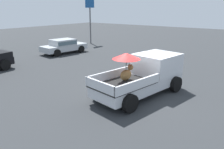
{
  "coord_description": "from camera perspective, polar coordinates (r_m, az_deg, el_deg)",
  "views": [
    {
      "loc": [
        -9.14,
        -5.19,
        4.21
      ],
      "look_at": [
        -0.89,
        1.01,
        1.1
      ],
      "focal_mm": 35.91,
      "sensor_mm": 36.0,
      "label": 1
    }
  ],
  "objects": [
    {
      "name": "parked_sedan_near",
      "position": [
        21.83,
        -12.21,
        7.24
      ],
      "size": [
        4.48,
        2.38,
        1.33
      ],
      "rotation": [
        0.0,
        0.0,
        -0.12
      ],
      "color": "black",
      "rests_on": "ground"
    },
    {
      "name": "ground_plane",
      "position": [
        11.32,
        6.84,
        -5.19
      ],
      "size": [
        80.0,
        80.0,
        0.0
      ],
      "primitive_type": "plane",
      "color": "#2D3033"
    },
    {
      "name": "motel_sign",
      "position": [
        27.25,
        -5.63,
        15.32
      ],
      "size": [
        1.4,
        0.16,
        5.06
      ],
      "color": "#59595B",
      "rests_on": "ground"
    },
    {
      "name": "pickup_truck_main",
      "position": [
        11.34,
        8.43,
        -0.01
      ],
      "size": [
        5.3,
        2.94,
        2.21
      ],
      "rotation": [
        0.0,
        0.0,
        -0.17
      ],
      "color": "black",
      "rests_on": "ground"
    }
  ]
}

